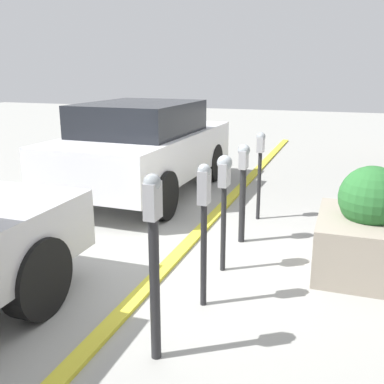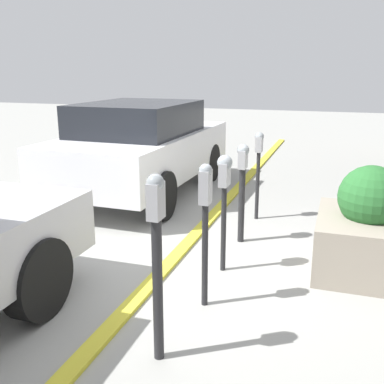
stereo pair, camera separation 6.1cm
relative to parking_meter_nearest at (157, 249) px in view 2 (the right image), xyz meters
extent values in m
plane|color=#999993|center=(1.73, 0.46, -0.90)|extent=(40.00, 40.00, 0.00)
cube|color=gold|center=(1.73, 0.54, -0.88)|extent=(19.00, 0.16, 0.04)
cylinder|color=#232326|center=(0.00, 0.00, -0.34)|extent=(0.08, 0.08, 1.13)
cube|color=#99999E|center=(0.00, 0.00, 0.36)|extent=(0.15, 0.09, 0.27)
sphere|color=gray|center=(0.00, 0.00, 0.50)|extent=(0.13, 0.13, 0.13)
cylinder|color=#232326|center=(0.89, -0.10, -0.40)|extent=(0.06, 0.06, 1.00)
cube|color=#99999E|center=(0.89, -0.10, 0.25)|extent=(0.14, 0.09, 0.31)
sphere|color=gray|center=(0.89, -0.10, 0.40)|extent=(0.12, 0.12, 0.12)
cylinder|color=#232326|center=(1.68, -0.07, -0.42)|extent=(0.06, 0.06, 0.96)
cube|color=#99999E|center=(1.68, -0.07, 0.19)|extent=(0.19, 0.09, 0.25)
sphere|color=gray|center=(1.68, -0.07, 0.31)|extent=(0.16, 0.16, 0.16)
cylinder|color=#232326|center=(2.58, -0.07, -0.42)|extent=(0.08, 0.08, 0.97)
cube|color=#99999E|center=(2.58, -0.07, 0.18)|extent=(0.18, 0.09, 0.23)
sphere|color=gray|center=(2.58, -0.07, 0.29)|extent=(0.15, 0.15, 0.15)
cylinder|color=#232326|center=(3.55, -0.10, -0.40)|extent=(0.05, 0.05, 1.01)
cube|color=#99999E|center=(3.55, -0.10, 0.21)|extent=(0.15, 0.09, 0.22)
sphere|color=gray|center=(3.55, -0.10, 0.33)|extent=(0.13, 0.13, 0.13)
cube|color=gray|center=(2.18, -1.55, -0.60)|extent=(1.29, 1.06, 0.61)
sphere|color=#28662D|center=(2.18, -1.55, -0.07)|extent=(0.69, 0.69, 0.69)
cylinder|color=black|center=(0.22, 1.23, -0.53)|extent=(0.74, 0.23, 0.74)
cube|color=silver|center=(4.34, 2.10, -0.18)|extent=(4.12, 1.98, 0.73)
cube|color=black|center=(4.18, 2.10, 0.45)|extent=(2.16, 1.71, 0.52)
cylinder|color=black|center=(5.61, 1.23, -0.54)|extent=(0.73, 0.23, 0.73)
cylinder|color=black|center=(5.61, 2.97, -0.54)|extent=(0.73, 0.23, 0.73)
cylinder|color=black|center=(3.08, 1.23, -0.54)|extent=(0.73, 0.23, 0.73)
cylinder|color=black|center=(3.08, 2.97, -0.54)|extent=(0.73, 0.23, 0.73)
camera|label=1|loc=(-2.76, -1.25, 1.26)|focal=42.00mm
camera|label=2|loc=(-2.78, -1.20, 1.26)|focal=42.00mm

